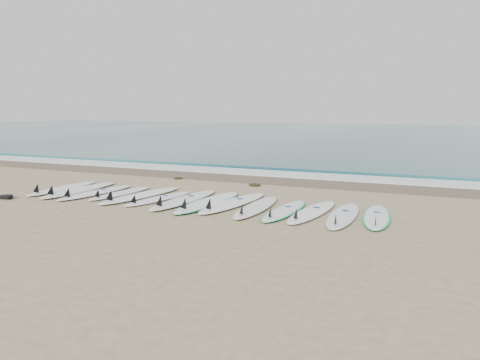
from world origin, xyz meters
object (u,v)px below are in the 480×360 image
at_px(surfboard_0, 62,188).
at_px(surfboard_7, 207,202).
at_px(surfboard_13, 377,217).
at_px(leash_coil, 7,197).

distance_m(surfboard_0, surfboard_7, 4.64).
relative_size(surfboard_7, surfboard_13, 1.20).
bearing_deg(surfboard_13, surfboard_0, 174.07).
xyz_separation_m(surfboard_13, leash_coil, (-8.90, -1.50, 0.00)).
relative_size(surfboard_0, surfboard_7, 0.90).
bearing_deg(surfboard_0, surfboard_7, -2.97).
bearing_deg(surfboard_0, surfboard_13, -1.78).
bearing_deg(leash_coil, surfboard_0, 76.35).
xyz_separation_m(surfboard_0, surfboard_13, (8.54, 0.00, -0.01)).
height_order(surfboard_0, surfboard_7, surfboard_7).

